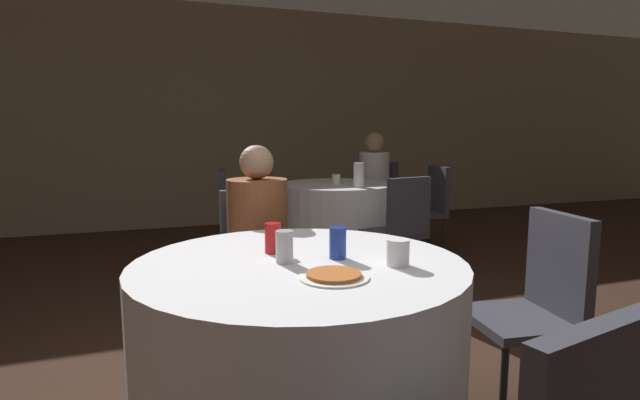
% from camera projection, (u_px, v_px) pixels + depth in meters
% --- Properties ---
extents(wall_back, '(16.00, 0.06, 2.80)m').
position_uv_depth(wall_back, '(206.00, 117.00, 6.38)').
color(wall_back, gray).
rests_on(wall_back, ground_plane).
extents(table_near, '(1.27, 1.27, 0.75)m').
position_uv_depth(table_near, '(300.00, 355.00, 1.94)').
color(table_near, silver).
rests_on(table_near, ground_plane).
extents(table_far, '(1.06, 1.06, 0.75)m').
position_uv_depth(table_far, '(336.00, 224.00, 4.63)').
color(table_far, white).
rests_on(table_far, ground_plane).
extents(chair_near_east, '(0.45, 0.45, 0.89)m').
position_uv_depth(chair_near_east, '(539.00, 296.00, 2.14)').
color(chair_near_east, '#383842').
rests_on(chair_near_east, ground_plane).
extents(chair_near_north, '(0.42, 0.42, 0.89)m').
position_uv_depth(chair_near_north, '(256.00, 252.00, 2.91)').
color(chair_near_north, '#383842').
rests_on(chair_near_north, ground_plane).
extents(chair_far_west, '(0.46, 0.46, 0.89)m').
position_uv_depth(chair_far_west, '(233.00, 209.00, 4.44)').
color(chair_far_west, '#383842').
rests_on(chair_far_west, ground_plane).
extents(chair_far_northeast, '(0.56, 0.56, 0.89)m').
position_uv_depth(chair_far_northeast, '(377.00, 195.00, 5.41)').
color(chair_far_northeast, '#383842').
rests_on(chair_far_northeast, ground_plane).
extents(chair_far_east, '(0.44, 0.44, 0.89)m').
position_uv_depth(chair_far_east, '(430.00, 203.00, 4.82)').
color(chair_far_east, '#383842').
rests_on(chair_far_east, ground_plane).
extents(chair_far_south, '(0.47, 0.47, 0.89)m').
position_uv_depth(chair_far_south, '(401.00, 223.00, 3.80)').
color(chair_far_south, '#383842').
rests_on(chair_far_south, ground_plane).
extents(person_floral_shirt, '(0.34, 0.51, 1.16)m').
position_uv_depth(person_floral_shirt, '(260.00, 249.00, 2.75)').
color(person_floral_shirt, '#33384C').
rests_on(person_floral_shirt, ground_plane).
extents(person_white_shirt, '(0.46, 0.45, 1.21)m').
position_uv_depth(person_white_shirt, '(371.00, 190.00, 5.26)').
color(person_white_shirt, '#282828').
rests_on(person_white_shirt, ground_plane).
extents(pizza_plate_near, '(0.24, 0.24, 0.02)m').
position_uv_depth(pizza_plate_near, '(334.00, 276.00, 1.68)').
color(pizza_plate_near, white).
rests_on(pizza_plate_near, table_near).
extents(soda_can_blue, '(0.07, 0.07, 0.12)m').
position_uv_depth(soda_can_blue, '(338.00, 243.00, 1.93)').
color(soda_can_blue, '#1E38A5').
rests_on(soda_can_blue, table_near).
extents(soda_can_red, '(0.07, 0.07, 0.12)m').
position_uv_depth(soda_can_red, '(273.00, 238.00, 2.01)').
color(soda_can_red, red).
rests_on(soda_can_red, table_near).
extents(soda_can_silver, '(0.07, 0.07, 0.12)m').
position_uv_depth(soda_can_silver, '(284.00, 247.00, 1.86)').
color(soda_can_silver, silver).
rests_on(soda_can_silver, table_near).
extents(cup_near, '(0.08, 0.08, 0.10)m').
position_uv_depth(cup_near, '(398.00, 252.00, 1.83)').
color(cup_near, white).
rests_on(cup_near, table_near).
extents(bottle_far, '(0.09, 0.09, 0.21)m').
position_uv_depth(bottle_far, '(359.00, 175.00, 4.29)').
color(bottle_far, white).
rests_on(bottle_far, table_far).
extents(cup_far, '(0.08, 0.08, 0.09)m').
position_uv_depth(cup_far, '(336.00, 179.00, 4.56)').
color(cup_far, white).
rests_on(cup_far, table_far).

